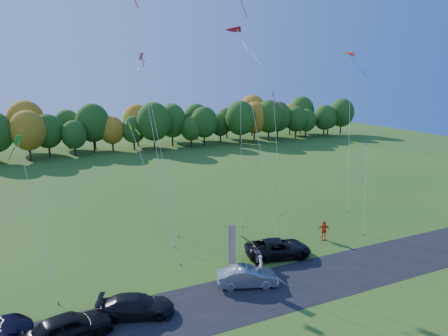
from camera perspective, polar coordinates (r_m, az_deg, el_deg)
name	(u,v)px	position (r m, az deg, el deg)	size (l,w,h in m)	color
ground	(254,265)	(34.12, 4.33, -13.66)	(160.00, 160.00, 0.00)	#255516
asphalt_strip	(280,288)	(31.10, 8.05, -16.59)	(90.00, 6.00, 0.01)	black
tree_line	(124,152)	(84.31, -14.05, 2.26)	(116.00, 12.00, 10.00)	#1E4711
black_suv	(278,248)	(35.42, 7.74, -11.28)	(2.61, 5.67, 1.58)	black
silver_sedan	(247,276)	(30.82, 3.35, -15.21)	(1.56, 4.48, 1.48)	#98999C
dark_truck_a	(136,306)	(28.08, -12.44, -18.66)	(1.98, 4.88, 1.42)	black
dark_truck_b	(69,327)	(26.91, -21.33, -20.46)	(2.04, 5.08, 1.73)	black
person_tailgate_a	(261,265)	(32.34, 5.27, -13.64)	(0.60, 0.39, 1.64)	white
person_tailgate_b	(258,254)	(33.85, 4.82, -12.16)	(0.90, 0.70, 1.84)	gray
person_east	(324,230)	(39.52, 14.05, -8.64)	(1.12, 0.47, 1.92)	#F44116
feather_flag	(232,245)	(31.02, 1.10, -10.95)	(0.58, 0.15, 4.41)	#999999
kite_delta_blue	(146,96)	(38.38, -11.06, 10.03)	(3.15, 10.14, 26.83)	#4C3F33
kite_parafoil_orange	(240,99)	(45.91, 2.35, 9.86)	(7.46, 13.38, 25.87)	#4C3F33
kite_delta_red	(254,114)	(39.72, 4.33, 7.70)	(2.28, 8.87, 21.23)	#4C3F33
kite_parafoil_rainbow	(349,127)	(51.18, 17.47, 5.55)	(7.79, 8.89, 18.61)	#4C3F33
kite_diamond_yellow	(152,187)	(34.88, -10.23, -2.68)	(2.93, 7.56, 12.33)	#4C3F33
kite_diamond_green	(37,218)	(31.35, -25.14, -6.43)	(2.13, 5.88, 11.41)	#4C3F33
kite_diamond_white	(277,151)	(45.90, 7.60, 2.42)	(1.96, 5.27, 14.06)	#4C3F33
kite_diamond_pink	(159,143)	(40.13, -9.24, 3.52)	(1.87, 7.48, 17.91)	#4C3F33
kite_diamond_blue_low	(365,188)	(42.25, 19.54, -2.66)	(2.53, 3.07, 9.17)	#4C3F33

